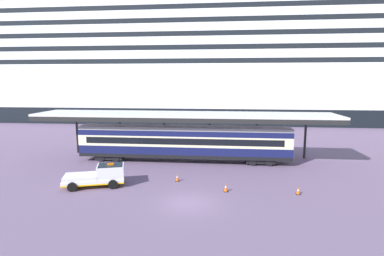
{
  "coord_description": "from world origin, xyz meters",
  "views": [
    {
      "loc": [
        2.51,
        -21.93,
        9.16
      ],
      "look_at": [
        -0.56,
        8.51,
        4.5
      ],
      "focal_mm": 28.41,
      "sensor_mm": 36.0,
      "label": 1
    }
  ],
  "objects_px": {
    "train_carriage": "(184,142)",
    "service_truck": "(100,175)",
    "traffic_cone_near": "(226,188)",
    "traffic_cone_mid": "(177,178)",
    "cruise_ship": "(244,66)",
    "traffic_cone_far": "(298,191)"
  },
  "relations": [
    {
      "from": "train_carriage",
      "to": "service_truck",
      "type": "distance_m",
      "value": 11.17
    },
    {
      "from": "traffic_cone_near",
      "to": "traffic_cone_mid",
      "type": "bearing_deg",
      "value": 153.08
    },
    {
      "from": "cruise_ship",
      "to": "traffic_cone_near",
      "type": "relative_size",
      "value": 242.28
    },
    {
      "from": "traffic_cone_mid",
      "to": "traffic_cone_far",
      "type": "relative_size",
      "value": 1.13
    },
    {
      "from": "cruise_ship",
      "to": "traffic_cone_mid",
      "type": "distance_m",
      "value": 52.1
    },
    {
      "from": "cruise_ship",
      "to": "traffic_cone_near",
      "type": "distance_m",
      "value": 53.69
    },
    {
      "from": "train_carriage",
      "to": "traffic_cone_mid",
      "type": "height_order",
      "value": "train_carriage"
    },
    {
      "from": "cruise_ship",
      "to": "train_carriage",
      "type": "bearing_deg",
      "value": -102.47
    },
    {
      "from": "service_truck",
      "to": "traffic_cone_far",
      "type": "bearing_deg",
      "value": -1.18
    },
    {
      "from": "service_truck",
      "to": "traffic_cone_mid",
      "type": "relative_size",
      "value": 7.94
    },
    {
      "from": "traffic_cone_near",
      "to": "traffic_cone_far",
      "type": "relative_size",
      "value": 1.16
    },
    {
      "from": "service_truck",
      "to": "train_carriage",
      "type": "bearing_deg",
      "value": 55.19
    },
    {
      "from": "train_carriage",
      "to": "traffic_cone_mid",
      "type": "distance_m",
      "value": 7.43
    },
    {
      "from": "cruise_ship",
      "to": "train_carriage",
      "type": "height_order",
      "value": "cruise_ship"
    },
    {
      "from": "service_truck",
      "to": "traffic_cone_near",
      "type": "height_order",
      "value": "service_truck"
    },
    {
      "from": "traffic_cone_near",
      "to": "traffic_cone_mid",
      "type": "distance_m",
      "value": 5.01
    },
    {
      "from": "traffic_cone_mid",
      "to": "train_carriage",
      "type": "bearing_deg",
      "value": 92.41
    },
    {
      "from": "traffic_cone_mid",
      "to": "traffic_cone_near",
      "type": "bearing_deg",
      "value": -26.92
    },
    {
      "from": "train_carriage",
      "to": "traffic_cone_far",
      "type": "bearing_deg",
      "value": -41.5
    },
    {
      "from": "traffic_cone_far",
      "to": "service_truck",
      "type": "bearing_deg",
      "value": 178.82
    },
    {
      "from": "traffic_cone_near",
      "to": "traffic_cone_far",
      "type": "height_order",
      "value": "traffic_cone_near"
    },
    {
      "from": "traffic_cone_far",
      "to": "train_carriage",
      "type": "bearing_deg",
      "value": 138.5
    }
  ]
}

